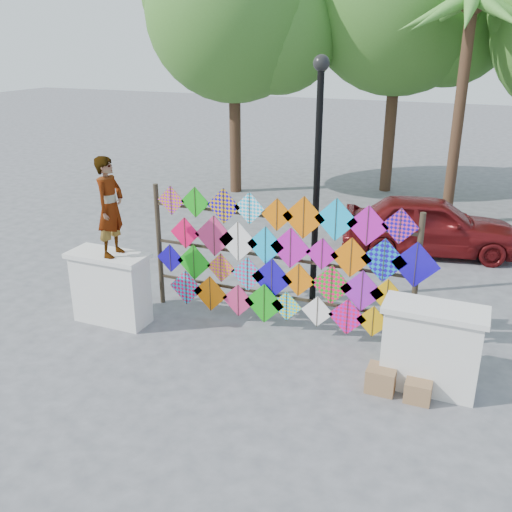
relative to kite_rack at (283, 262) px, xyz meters
name	(u,v)px	position (x,y,z in m)	size (l,w,h in m)	color
ground	(258,345)	(-0.14, -0.72, -1.22)	(80.00, 80.00, 0.00)	gray
parapet_left	(111,287)	(-2.84, -0.92, -0.57)	(1.40, 0.65, 1.28)	white
parapet_right	(431,348)	(2.56, -0.92, -0.57)	(1.40, 0.65, 1.28)	white
kite_rack	(283,262)	(0.00, 0.00, 0.00)	(5.00, 0.24, 2.41)	#30271B
tree_west	(237,14)	(-4.54, 8.31, 4.17)	(5.85, 5.20, 8.01)	#4B2B20
palm_tree	(470,27)	(2.06, 7.28, 3.74)	(3.62, 3.62, 5.83)	#4B2B20
vendor_woman	(110,207)	(-2.70, -0.92, 0.90)	(0.61, 0.40, 1.68)	#99999E
sedan	(430,225)	(1.88, 4.80, -0.54)	(1.59, 3.96, 1.35)	maroon
lamppost	(318,161)	(0.16, 1.28, 1.48)	(0.28, 0.28, 4.46)	black
cardboard_box_near	(381,379)	(1.96, -1.25, -1.04)	(0.40, 0.36, 0.36)	#906845
cardboard_box_far	(418,390)	(2.48, -1.29, -1.06)	(0.36, 0.33, 0.30)	#906845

